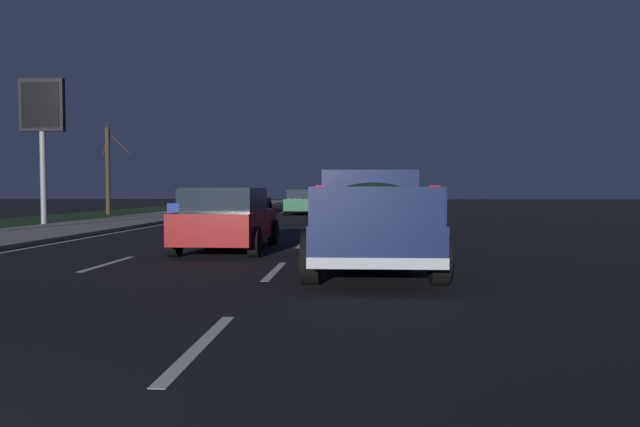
{
  "coord_description": "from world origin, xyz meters",
  "views": [
    {
      "loc": [
        -1.48,
        -3.22,
        1.47
      ],
      "look_at": [
        9.91,
        -2.51,
        1.01
      ],
      "focal_mm": 31.87,
      "sensor_mm": 36.0,
      "label": 1
    }
  ],
  "objects_px": {
    "sedan_red": "(228,219)",
    "sedan_black": "(253,201)",
    "pickup_truck": "(370,217)",
    "bare_tree_far": "(108,168)",
    "sedan_blue": "(205,207)",
    "gas_price_sign": "(42,116)",
    "sedan_green": "(302,202)"
  },
  "relations": [
    {
      "from": "sedan_red",
      "to": "sedan_black",
      "type": "bearing_deg",
      "value": 8.89
    },
    {
      "from": "sedan_red",
      "to": "gas_price_sign",
      "type": "bearing_deg",
      "value": 47.05
    },
    {
      "from": "pickup_truck",
      "to": "sedan_red",
      "type": "bearing_deg",
      "value": 47.89
    },
    {
      "from": "sedan_black",
      "to": "gas_price_sign",
      "type": "xyz_separation_m",
      "value": [
        -14.05,
        6.32,
        3.79
      ]
    },
    {
      "from": "pickup_truck",
      "to": "bare_tree_far",
      "type": "height_order",
      "value": "bare_tree_far"
    },
    {
      "from": "sedan_red",
      "to": "pickup_truck",
      "type": "bearing_deg",
      "value": -132.11
    },
    {
      "from": "sedan_green",
      "to": "sedan_black",
      "type": "relative_size",
      "value": 1.0
    },
    {
      "from": "bare_tree_far",
      "to": "sedan_black",
      "type": "bearing_deg",
      "value": -73.62
    },
    {
      "from": "sedan_blue",
      "to": "bare_tree_far",
      "type": "xyz_separation_m",
      "value": [
        10.52,
        8.93,
        2.13
      ]
    },
    {
      "from": "pickup_truck",
      "to": "sedan_blue",
      "type": "bearing_deg",
      "value": 26.89
    },
    {
      "from": "sedan_red",
      "to": "sedan_black",
      "type": "distance_m",
      "value": 23.61
    },
    {
      "from": "pickup_truck",
      "to": "sedan_blue",
      "type": "relative_size",
      "value": 1.23
    },
    {
      "from": "sedan_blue",
      "to": "gas_price_sign",
      "type": "height_order",
      "value": "gas_price_sign"
    },
    {
      "from": "sedan_blue",
      "to": "sedan_black",
      "type": "xyz_separation_m",
      "value": [
        13.06,
        0.29,
        0.0
      ]
    },
    {
      "from": "gas_price_sign",
      "to": "bare_tree_far",
      "type": "relative_size",
      "value": 1.07
    },
    {
      "from": "sedan_red",
      "to": "bare_tree_far",
      "type": "height_order",
      "value": "bare_tree_far"
    },
    {
      "from": "sedan_blue",
      "to": "gas_price_sign",
      "type": "distance_m",
      "value": 7.68
    },
    {
      "from": "sedan_blue",
      "to": "sedan_red",
      "type": "distance_m",
      "value": 10.8
    },
    {
      "from": "sedan_green",
      "to": "sedan_blue",
      "type": "relative_size",
      "value": 0.99
    },
    {
      "from": "sedan_red",
      "to": "sedan_blue",
      "type": "bearing_deg",
      "value": 18.12
    },
    {
      "from": "pickup_truck",
      "to": "sedan_green",
      "type": "height_order",
      "value": "pickup_truck"
    },
    {
      "from": "sedan_green",
      "to": "bare_tree_far",
      "type": "distance_m",
      "value": 12.32
    },
    {
      "from": "sedan_black",
      "to": "gas_price_sign",
      "type": "distance_m",
      "value": 15.86
    },
    {
      "from": "pickup_truck",
      "to": "bare_tree_far",
      "type": "distance_m",
      "value": 28.63
    },
    {
      "from": "sedan_red",
      "to": "sedan_black",
      "type": "relative_size",
      "value": 1.0
    },
    {
      "from": "bare_tree_far",
      "to": "sedan_green",
      "type": "bearing_deg",
      "value": -88.36
    },
    {
      "from": "sedan_green",
      "to": "gas_price_sign",
      "type": "distance_m",
      "value": 15.84
    },
    {
      "from": "gas_price_sign",
      "to": "bare_tree_far",
      "type": "height_order",
      "value": "gas_price_sign"
    },
    {
      "from": "gas_price_sign",
      "to": "sedan_red",
      "type": "bearing_deg",
      "value": -132.95
    },
    {
      "from": "pickup_truck",
      "to": "gas_price_sign",
      "type": "relative_size",
      "value": 0.88
    },
    {
      "from": "sedan_blue",
      "to": "bare_tree_far",
      "type": "distance_m",
      "value": 13.96
    },
    {
      "from": "pickup_truck",
      "to": "bare_tree_far",
      "type": "xyz_separation_m",
      "value": [
        23.87,
        15.7,
        1.93
      ]
    }
  ]
}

